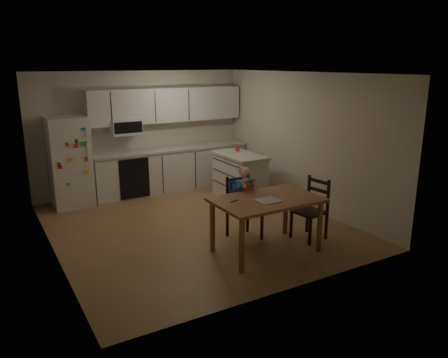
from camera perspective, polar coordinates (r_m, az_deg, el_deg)
room at (r=7.50m, az=-5.58°, el=4.08°), size 4.52×5.01×2.51m
refrigerator at (r=8.70m, az=-19.53°, el=2.12°), size 0.72×0.70×1.70m
kitchen_run at (r=9.35m, az=-7.25°, el=3.89°), size 3.37×0.62×2.15m
kitchen_island at (r=8.73m, az=2.02°, el=0.38°), size 0.65×1.24×0.91m
red_cup at (r=8.87m, az=1.76°, el=3.97°), size 0.08×0.08×0.11m
dining_table at (r=6.23m, az=5.57°, el=-3.49°), size 1.50×0.96×0.80m
napkin at (r=6.08m, az=5.78°, el=-2.82°), size 0.31×0.27×0.01m
toddler_spoon at (r=6.03m, az=1.28°, el=-2.91°), size 0.12×0.06×0.02m
chair_booster at (r=6.72m, az=2.50°, el=-2.10°), size 0.44×0.44×1.14m
chair_side at (r=6.89m, az=11.64°, el=-3.28°), size 0.48×0.48×0.95m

